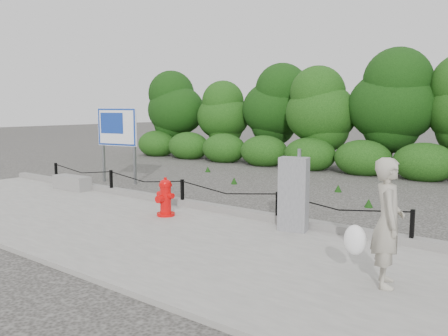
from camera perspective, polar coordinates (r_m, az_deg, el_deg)
name	(u,v)px	position (r m, az deg, el deg)	size (l,w,h in m)	color
ground	(183,209)	(10.72, -5.01, -4.97)	(90.00, 90.00, 0.00)	#2D2B28
sidewalk	(111,225)	(9.40, -13.47, -6.67)	(14.00, 4.00, 0.08)	gray
curb	(184,202)	(10.73, -4.84, -4.15)	(14.00, 0.22, 0.14)	slate
chain_barrier	(182,189)	(10.63, -5.04, -2.57)	(10.06, 0.06, 0.60)	black
treeline	(398,99)	(17.40, 20.16, 7.77)	(20.33, 3.70, 5.10)	black
fire_hydrant	(165,198)	(9.71, -7.08, -3.55)	(0.41, 0.41, 0.79)	red
pedestrian	(386,223)	(6.20, 18.87, -6.33)	(0.79, 0.69, 1.60)	#A29B8B
concrete_block	(72,183)	(13.36, -17.83, -1.68)	(1.15, 0.40, 0.37)	gray
utility_cabinet	(294,194)	(8.55, 8.37, -3.12)	(0.56, 0.42, 1.46)	gray
advertising_sign	(117,130)	(14.50, -12.74, 4.44)	(1.39, 0.37, 2.25)	slate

